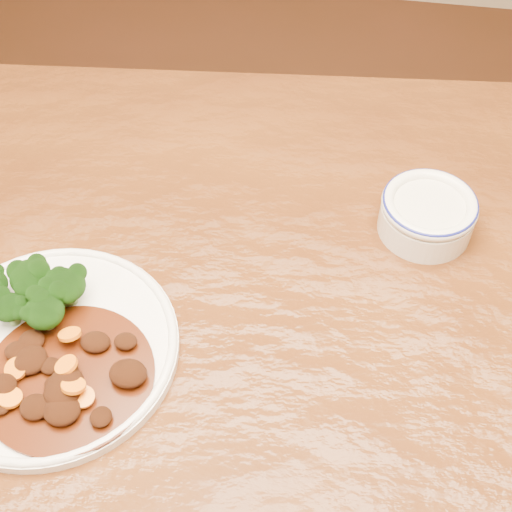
# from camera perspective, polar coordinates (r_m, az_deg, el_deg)

# --- Properties ---
(dining_table) EXTENTS (1.58, 1.05, 0.75)m
(dining_table) POSITION_cam_1_polar(r_m,az_deg,el_deg) (0.85, 0.48, -8.20)
(dining_table) COLOR #552B0F
(dining_table) RESTS_ON ground
(dinner_plate) EXTENTS (0.27, 0.27, 0.02)m
(dinner_plate) POSITION_cam_1_polar(r_m,az_deg,el_deg) (0.79, -16.11, -7.08)
(dinner_plate) COLOR white
(dinner_plate) RESTS_ON dining_table
(broccoli_florets) EXTENTS (0.14, 0.08, 0.05)m
(broccoli_florets) POSITION_cam_1_polar(r_m,az_deg,el_deg) (0.79, -17.40, -2.81)
(broccoli_florets) COLOR #6E974E
(broccoli_florets) RESTS_ON dinner_plate
(mince_stew) EXTENTS (0.18, 0.18, 0.03)m
(mince_stew) POSITION_cam_1_polar(r_m,az_deg,el_deg) (0.75, -15.07, -9.38)
(mince_stew) COLOR #421907
(mince_stew) RESTS_ON dinner_plate
(dip_bowl) EXTENTS (0.11, 0.11, 0.05)m
(dip_bowl) POSITION_cam_1_polar(r_m,az_deg,el_deg) (0.87, 13.56, 3.36)
(dip_bowl) COLOR silver
(dip_bowl) RESTS_ON dining_table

